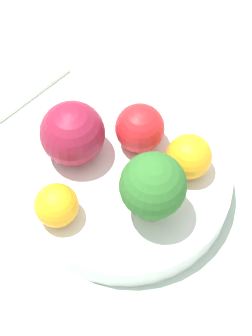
% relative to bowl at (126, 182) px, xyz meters
% --- Properties ---
extents(ground_plane, '(6.00, 6.00, 0.00)m').
position_rel_bowl_xyz_m(ground_plane, '(0.00, 0.00, -0.03)').
color(ground_plane, gray).
extents(table_surface, '(1.20, 1.20, 0.02)m').
position_rel_bowl_xyz_m(table_surface, '(0.00, 0.00, -0.02)').
color(table_surface, '#B2C6B2').
rests_on(table_surface, ground_plane).
extents(bowl, '(0.19, 0.19, 0.03)m').
position_rel_bowl_xyz_m(bowl, '(0.00, 0.00, 0.00)').
color(bowl, white).
rests_on(bowl, table_surface).
extents(broccoli, '(0.06, 0.06, 0.07)m').
position_rel_bowl_xyz_m(broccoli, '(-0.03, -0.03, 0.05)').
color(broccoli, '#8CB76B').
rests_on(broccoli, bowl).
extents(apple_red, '(0.05, 0.05, 0.05)m').
position_rel_bowl_xyz_m(apple_red, '(0.04, 0.00, 0.04)').
color(apple_red, red).
rests_on(apple_red, bowl).
extents(apple_green, '(0.06, 0.06, 0.06)m').
position_rel_bowl_xyz_m(apple_green, '(0.01, 0.05, 0.04)').
color(apple_green, maroon).
rests_on(apple_green, bowl).
extents(orange_front, '(0.04, 0.04, 0.04)m').
position_rel_bowl_xyz_m(orange_front, '(-0.06, 0.04, 0.03)').
color(orange_front, orange).
rests_on(orange_front, bowl).
extents(orange_back, '(0.04, 0.04, 0.04)m').
position_rel_bowl_xyz_m(orange_back, '(0.02, -0.05, 0.03)').
color(orange_back, orange).
rests_on(orange_back, bowl).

